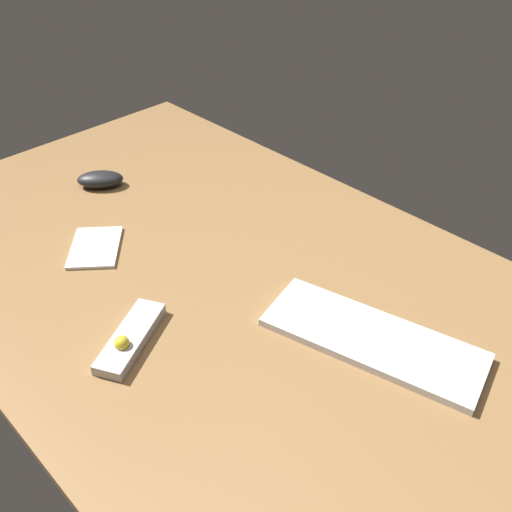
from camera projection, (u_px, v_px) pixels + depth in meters
The scene contains 5 objects.
desk at pixel (219, 279), 106.12cm from camera, with size 140.00×84.00×2.00cm, color olive.
keyboard at pixel (373, 339), 91.65cm from camera, with size 34.93×12.39×1.36cm, color silver.
computer_mouse at pixel (100, 179), 129.47cm from camera, with size 10.21×5.66×3.36cm, color black.
media_remote at pixel (130, 338), 91.29cm from camera, with size 11.95×16.46×3.52cm.
notepad at pixel (95, 247), 111.52cm from camera, with size 12.84×9.06×0.65cm, color white.
Camera 1 is at (62.93, -52.15, 69.17)cm, focal length 40.50 mm.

